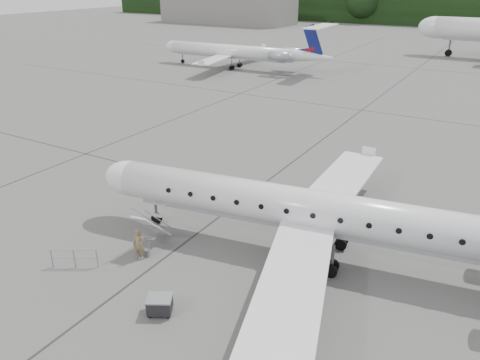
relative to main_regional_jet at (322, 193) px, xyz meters
The scene contains 8 objects.
ground 5.17m from the main_regional_jet, 123.50° to the right, with size 320.00×320.00×0.00m, color #565654.
terminal_building 128.91m from the main_regional_jet, 123.99° to the left, with size 40.00×14.00×10.00m, color slate.
main_regional_jet is the anchor object (origin of this frame).
airstair 8.92m from the main_regional_jet, 156.15° to the right, with size 0.85×2.30×2.24m, color silver, non-canonical shape.
passenger 9.41m from the main_regional_jet, 148.11° to the right, with size 0.60×0.39×1.64m, color olive.
safety_railing 12.43m from the main_regional_jet, 144.63° to the right, with size 2.20×0.08×1.00m, color gray, non-canonical shape.
baggage_cart 9.10m from the main_regional_jet, 118.25° to the right, with size 1.00×0.81×0.87m, color black, non-canonical shape.
bg_regional_left 53.62m from the main_regional_jet, 126.39° to the left, with size 26.71×19.23×7.01m, color silver, non-canonical shape.
Camera 1 is at (9.01, -16.37, 13.12)m, focal length 35.00 mm.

